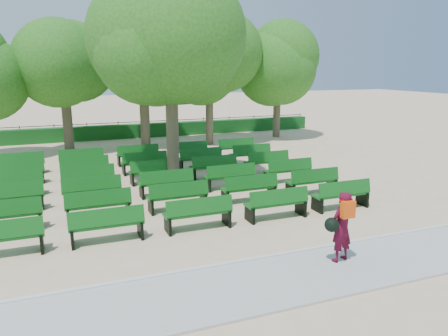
% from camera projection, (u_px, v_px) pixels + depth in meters
% --- Properties ---
extents(ground, '(120.00, 120.00, 0.00)m').
position_uv_depth(ground, '(202.00, 192.00, 16.58)').
color(ground, '#D4B48C').
extents(paving, '(30.00, 2.20, 0.06)m').
position_uv_depth(paving, '(307.00, 275.00, 9.87)').
color(paving, '#B2B2AE').
rests_on(paving, ground).
extents(curb, '(30.00, 0.12, 0.10)m').
position_uv_depth(curb, '(282.00, 255.00, 10.91)').
color(curb, silver).
rests_on(curb, ground).
extents(hedge, '(26.00, 0.70, 0.90)m').
position_uv_depth(hedge, '(135.00, 131.00, 29.16)').
color(hedge, '#16551D').
rests_on(hedge, ground).
extents(fence, '(26.00, 0.10, 1.02)m').
position_uv_depth(fence, '(134.00, 137.00, 29.63)').
color(fence, black).
rests_on(fence, ground).
extents(tree_line, '(21.80, 6.80, 7.04)m').
position_uv_depth(tree_line, '(147.00, 148.00, 25.64)').
color(tree_line, '#2D721E').
rests_on(tree_line, ground).
extents(bench_array, '(2.01, 0.72, 1.25)m').
position_uv_depth(bench_array, '(159.00, 186.00, 16.97)').
color(bench_array, '#105B17').
rests_on(bench_array, ground).
extents(tree_among, '(5.11, 5.11, 7.21)m').
position_uv_depth(tree_among, '(171.00, 60.00, 16.72)').
color(tree_among, brown).
rests_on(tree_among, ground).
extents(person, '(0.85, 0.56, 1.72)m').
position_uv_depth(person, '(341.00, 226.00, 10.35)').
color(person, '#4B0A1F').
rests_on(person, ground).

